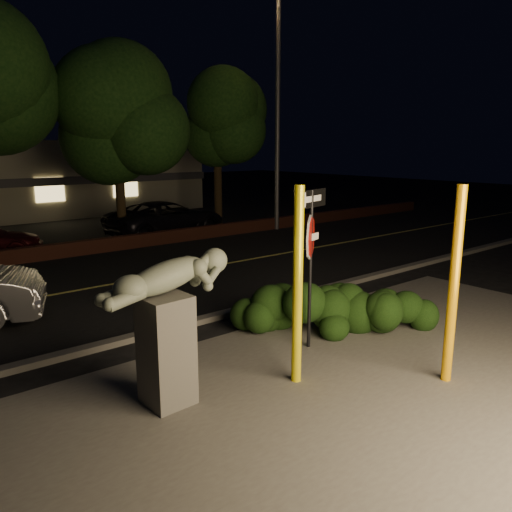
# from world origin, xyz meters

# --- Properties ---
(ground) EXTENTS (90.00, 90.00, 0.00)m
(ground) POSITION_xyz_m (0.00, 10.00, 0.00)
(ground) COLOR black
(ground) RESTS_ON ground
(patio) EXTENTS (14.00, 6.00, 0.02)m
(patio) POSITION_xyz_m (0.00, -1.00, 0.01)
(patio) COLOR #4C4944
(patio) RESTS_ON ground
(road) EXTENTS (80.00, 8.00, 0.01)m
(road) POSITION_xyz_m (0.00, 7.00, 0.01)
(road) COLOR black
(road) RESTS_ON ground
(lane_marking) EXTENTS (80.00, 0.12, 0.00)m
(lane_marking) POSITION_xyz_m (0.00, 7.00, 0.02)
(lane_marking) COLOR #C9BD50
(lane_marking) RESTS_ON road
(curb) EXTENTS (80.00, 0.25, 0.12)m
(curb) POSITION_xyz_m (0.00, 2.90, 0.06)
(curb) COLOR #4C4944
(curb) RESTS_ON ground
(brick_wall) EXTENTS (40.00, 0.35, 0.50)m
(brick_wall) POSITION_xyz_m (0.00, 11.30, 0.25)
(brick_wall) COLOR #4F2419
(brick_wall) RESTS_ON ground
(parking_lot) EXTENTS (40.00, 12.00, 0.01)m
(parking_lot) POSITION_xyz_m (0.00, 17.00, 0.01)
(parking_lot) COLOR black
(parking_lot) RESTS_ON ground
(tree_far_c) EXTENTS (4.80, 4.80, 7.84)m
(tree_far_c) POSITION_xyz_m (2.50, 12.80, 5.66)
(tree_far_c) COLOR black
(tree_far_c) RESTS_ON ground
(tree_far_d) EXTENTS (4.40, 4.40, 7.42)m
(tree_far_d) POSITION_xyz_m (7.50, 13.30, 5.42)
(tree_far_d) COLOR black
(tree_far_d) RESTS_ON ground
(yellow_pole_left) EXTENTS (0.16, 0.16, 3.16)m
(yellow_pole_left) POSITION_xyz_m (-0.55, -0.37, 1.58)
(yellow_pole_left) COLOR yellow
(yellow_pole_left) RESTS_ON ground
(yellow_pole_right) EXTENTS (0.16, 0.16, 3.17)m
(yellow_pole_right) POSITION_xyz_m (1.36, -1.88, 1.58)
(yellow_pole_right) COLOR #FFAE0B
(yellow_pole_right) RESTS_ON ground
(signpost) EXTENTS (0.98, 0.28, 2.97)m
(signpost) POSITION_xyz_m (0.60, 0.49, 2.11)
(signpost) COLOR black
(signpost) RESTS_ON ground
(sculpture) EXTENTS (2.08, 0.68, 2.22)m
(sculpture) POSITION_xyz_m (-2.46, 0.32, 1.37)
(sculpture) COLOR #4C4944
(sculpture) RESTS_ON ground
(hedge_center) EXTENTS (2.07, 1.21, 1.02)m
(hedge_center) POSITION_xyz_m (0.84, 1.73, 0.51)
(hedge_center) COLOR black
(hedge_center) RESTS_ON ground
(hedge_right) EXTENTS (2.07, 1.49, 1.22)m
(hedge_right) POSITION_xyz_m (1.59, 0.75, 0.61)
(hedge_right) COLOR black
(hedge_right) RESTS_ON ground
(hedge_far_right) EXTENTS (1.64, 1.08, 1.10)m
(hedge_far_right) POSITION_xyz_m (2.67, 0.01, 0.55)
(hedge_far_right) COLOR black
(hedge_far_right) RESTS_ON ground
(streetlight) EXTENTS (1.45, 0.78, 10.19)m
(streetlight) POSITION_xyz_m (8.98, 11.02, 6.06)
(streetlight) COLOR #4A4A4F
(streetlight) RESTS_ON ground
(parked_car_dark) EXTENTS (5.42, 2.93, 1.44)m
(parked_car_dark) POSITION_xyz_m (4.60, 13.00, 0.72)
(parked_car_dark) COLOR black
(parked_car_dark) RESTS_ON ground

